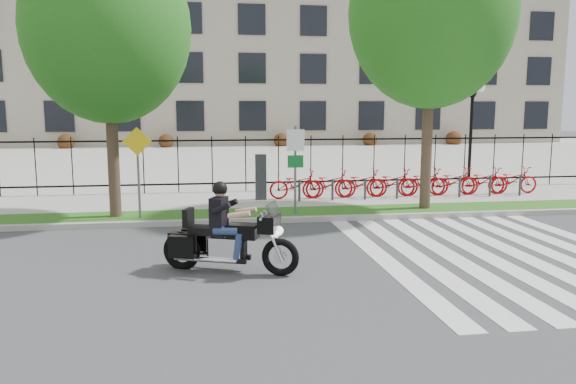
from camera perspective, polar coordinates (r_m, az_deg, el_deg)
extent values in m
plane|color=#3E3E41|center=(11.53, -0.83, -7.29)|extent=(120.00, 120.00, 0.00)
cube|color=#9E9B95|center=(15.47, -2.88, -2.91)|extent=(60.00, 0.20, 0.15)
cube|color=#205515|center=(16.30, -3.17, -2.33)|extent=(60.00, 1.50, 0.15)
cube|color=gray|center=(18.75, -3.89, -0.90)|extent=(60.00, 3.50, 0.15)
cube|color=gray|center=(36.15, -6.17, 3.58)|extent=(80.00, 34.00, 0.10)
cube|color=gray|center=(56.43, -7.23, 15.45)|extent=(60.00, 20.00, 20.00)
cylinder|color=black|center=(25.72, 18.07, 5.57)|extent=(0.14, 0.14, 4.00)
cylinder|color=black|center=(25.71, 18.27, 9.80)|extent=(0.06, 0.70, 0.70)
sphere|color=white|center=(25.56, 17.57, 10.07)|extent=(0.36, 0.36, 0.36)
sphere|color=white|center=(25.87, 18.98, 9.98)|extent=(0.36, 0.36, 0.36)
cylinder|color=#3C2B21|center=(16.17, -17.37, 4.23)|extent=(0.32, 0.32, 3.78)
ellipsoid|color=#165A14|center=(16.27, -17.89, 15.58)|extent=(4.42, 4.42, 5.08)
cylinder|color=#3C2B21|center=(17.26, 13.94, 5.45)|extent=(0.32, 0.32, 4.28)
ellipsoid|color=#165A14|center=(17.46, 14.38, 17.24)|extent=(4.79, 4.79, 5.51)
cube|color=#2D2D33|center=(18.42, -2.78, 1.53)|extent=(0.35, 0.25, 1.50)
imported|color=#AA060A|center=(18.61, 0.90, 0.78)|extent=(1.83, 0.64, 0.96)
cylinder|color=#2D2D33|center=(18.14, 1.16, 0.16)|extent=(0.08, 0.08, 0.70)
imported|color=#AA060A|center=(18.82, 4.21, 0.84)|extent=(1.83, 0.64, 0.96)
cylinder|color=#2D2D33|center=(18.36, 4.54, 0.23)|extent=(0.08, 0.08, 0.70)
imported|color=#AA060A|center=(19.09, 7.43, 0.90)|extent=(1.83, 0.64, 0.96)
cylinder|color=#2D2D33|center=(18.63, 7.84, 0.30)|extent=(0.08, 0.08, 0.70)
imported|color=#AA060A|center=(19.42, 10.55, 0.96)|extent=(1.83, 0.64, 0.96)
cylinder|color=#2D2D33|center=(18.97, 11.03, 0.37)|extent=(0.08, 0.08, 0.70)
imported|color=#AA060A|center=(19.81, 13.56, 1.01)|extent=(1.83, 0.64, 0.96)
cylinder|color=#2D2D33|center=(19.37, 14.10, 0.43)|extent=(0.08, 0.08, 0.70)
imported|color=#AA060A|center=(20.24, 16.45, 1.06)|extent=(1.83, 0.64, 0.96)
cylinder|color=#2D2D33|center=(19.81, 17.04, 0.49)|extent=(0.08, 0.08, 0.70)
imported|color=#AA060A|center=(20.73, 19.21, 1.10)|extent=(1.83, 0.64, 0.96)
cylinder|color=#2D2D33|center=(20.31, 19.84, 0.55)|extent=(0.08, 0.08, 0.70)
imported|color=#AA060A|center=(21.27, 21.83, 1.14)|extent=(1.83, 0.64, 0.96)
cylinder|color=#2D2D33|center=(20.86, 22.50, 0.60)|extent=(0.08, 0.08, 0.70)
cylinder|color=#59595B|center=(15.89, 0.74, 2.24)|extent=(0.07, 0.07, 2.50)
cube|color=white|center=(15.78, 0.77, 5.29)|extent=(0.50, 0.03, 0.60)
cube|color=#0C6626|center=(15.83, 0.76, 3.12)|extent=(0.45, 0.03, 0.35)
cylinder|color=#59595B|center=(15.79, -14.95, 1.73)|extent=(0.07, 0.07, 2.40)
cube|color=yellow|center=(15.68, -15.09, 4.98)|extent=(0.78, 0.03, 0.78)
torus|color=black|center=(10.65, -0.79, -6.63)|extent=(0.73, 0.40, 0.73)
torus|color=black|center=(11.29, -10.75, -5.90)|extent=(0.77, 0.43, 0.77)
cube|color=black|center=(10.55, -1.90, -3.18)|extent=(0.51, 0.66, 0.32)
cube|color=#26262B|center=(10.48, -1.52, -1.90)|extent=(0.34, 0.55, 0.32)
cube|color=silver|center=(10.91, -6.19, -5.67)|extent=(0.72, 0.57, 0.42)
cube|color=black|center=(10.73, -4.62, -3.98)|extent=(0.67, 0.55, 0.27)
cube|color=black|center=(10.97, -8.04, -3.88)|extent=(0.83, 0.63, 0.15)
cube|color=black|center=(11.08, -10.10, -2.58)|extent=(0.23, 0.37, 0.36)
cube|color=black|center=(10.91, -10.69, -5.49)|extent=(0.55, 0.35, 0.42)
cube|color=black|center=(11.47, -9.40, -4.77)|extent=(0.55, 0.35, 0.42)
cube|color=black|center=(10.82, -7.04, -1.98)|extent=(0.39, 0.49, 0.55)
sphere|color=tan|center=(10.74, -6.92, 0.12)|extent=(0.24, 0.24, 0.24)
sphere|color=black|center=(10.73, -6.92, 0.34)|extent=(0.28, 0.28, 0.28)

